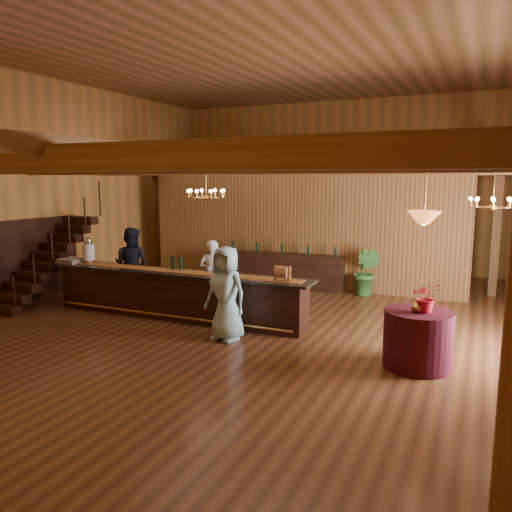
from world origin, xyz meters
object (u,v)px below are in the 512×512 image
at_px(tasting_bar, 176,294).
at_px(staff_second, 132,265).
at_px(bartender, 213,276).
at_px(floor_plant, 366,272).
at_px(chandelier_left, 206,193).
at_px(pendant_lamp, 424,217).
at_px(round_table, 418,339).
at_px(guest, 226,293).
at_px(beverage_dispenser, 89,251).
at_px(raffle_drum, 282,272).
at_px(chandelier_right, 493,202).
at_px(backbar_shelf, 282,271).

height_order(tasting_bar, staff_second, staff_second).
bearing_deg(bartender, floor_plant, -151.40).
xyz_separation_m(chandelier_left, pendant_lamp, (4.54, -1.17, -0.27)).
bearing_deg(round_table, tasting_bar, 171.10).
distance_m(tasting_bar, guest, 1.93).
xyz_separation_m(pendant_lamp, staff_second, (-6.83, 1.49, -1.49)).
bearing_deg(beverage_dispenser, raffle_drum, -0.23).
xyz_separation_m(raffle_drum, guest, (-0.78, -0.85, -0.31)).
distance_m(chandelier_right, staff_second, 7.99).
bearing_deg(bartender, raffle_drum, 140.42).
relative_size(backbar_shelf, pendant_lamp, 3.76).
relative_size(backbar_shelf, floor_plant, 2.72).
bearing_deg(tasting_bar, pendant_lamp, -9.81).
xyz_separation_m(beverage_dispenser, chandelier_right, (8.47, 1.36, 1.25)).
bearing_deg(floor_plant, tasting_bar, -131.12).
xyz_separation_m(backbar_shelf, chandelier_right, (5.08, -2.33, 2.08)).
distance_m(pendant_lamp, staff_second, 7.15).
relative_size(chandelier_left, pendant_lamp, 0.89).
xyz_separation_m(guest, floor_plant, (1.59, 4.61, -0.26)).
xyz_separation_m(round_table, floor_plant, (-1.83, 4.55, 0.16)).
bearing_deg(chandelier_right, staff_second, -174.99).
relative_size(tasting_bar, staff_second, 3.35).
distance_m(chandelier_left, guest, 2.44).
relative_size(tasting_bar, bartender, 3.75).
bearing_deg(beverage_dispenser, bartender, 15.48).
bearing_deg(bartender, round_table, 143.38).
height_order(tasting_bar, pendant_lamp, pendant_lamp).
relative_size(raffle_drum, guest, 0.19).
height_order(tasting_bar, floor_plant, floor_plant).
xyz_separation_m(backbar_shelf, chandelier_left, (-0.41, -3.32, 2.20)).
xyz_separation_m(beverage_dispenser, pendant_lamp, (7.51, -0.81, 1.09)).
height_order(backbar_shelf, chandelier_right, chandelier_right).
height_order(chandelier_left, pendant_lamp, same).
bearing_deg(staff_second, backbar_shelf, -141.13).
relative_size(beverage_dispenser, backbar_shelf, 0.18).
bearing_deg(round_table, raffle_drum, 163.32).
distance_m(chandelier_left, pendant_lamp, 4.69).
bearing_deg(pendant_lamp, chandelier_left, 165.51).
height_order(pendant_lamp, staff_second, pendant_lamp).
distance_m(chandelier_left, chandelier_right, 5.58).
relative_size(chandelier_left, chandelier_right, 1.00).
height_order(raffle_drum, guest, guest).
height_order(pendant_lamp, floor_plant, pendant_lamp).
height_order(chandelier_left, chandelier_right, same).
distance_m(backbar_shelf, floor_plant, 2.30).
xyz_separation_m(raffle_drum, bartender, (-2.01, 0.81, -0.38)).
bearing_deg(floor_plant, bartender, -133.78).
height_order(round_table, guest, guest).
bearing_deg(pendant_lamp, staff_second, 167.72).
bearing_deg(floor_plant, round_table, -68.12).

